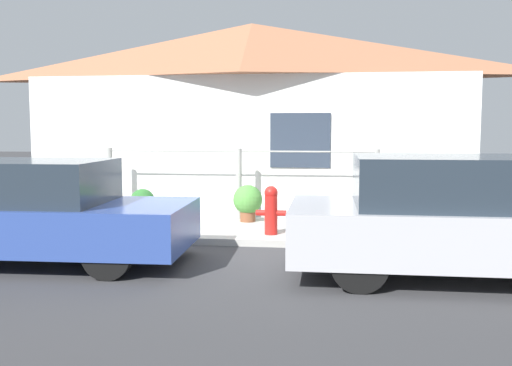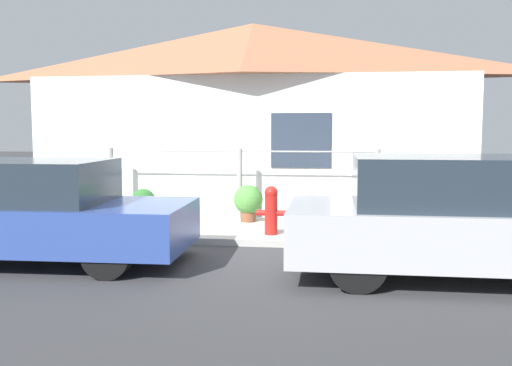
{
  "view_description": "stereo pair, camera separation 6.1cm",
  "coord_description": "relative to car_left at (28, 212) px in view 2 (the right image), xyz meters",
  "views": [
    {
      "loc": [
        1.68,
        -8.02,
        1.72
      ],
      "look_at": [
        0.53,
        0.3,
        0.9
      ],
      "focal_mm": 40.0,
      "sensor_mm": 36.0,
      "label": 1
    },
    {
      "loc": [
        1.74,
        -8.01,
        1.72
      ],
      "look_at": [
        0.53,
        0.3,
        0.9
      ],
      "focal_mm": 40.0,
      "sensor_mm": 36.0,
      "label": 2
    }
  ],
  "objects": [
    {
      "name": "house",
      "position": [
        2.17,
        4.74,
        2.38
      ],
      "size": [
        8.83,
        2.23,
        3.8
      ],
      "color": "white",
      "rests_on": "ground_plane"
    },
    {
      "name": "potted_plant_near_hydrant",
      "position": [
        2.38,
        2.91,
        -0.19
      ],
      "size": [
        0.5,
        0.5,
        0.63
      ],
      "color": "brown",
      "rests_on": "sidewalk"
    },
    {
      "name": "car_right",
      "position": [
        5.32,
        0.0,
        0.04
      ],
      "size": [
        4.07,
        1.8,
        1.4
      ],
      "rotation": [
        0.0,
        0.0,
        0.01
      ],
      "color": "#B7B7BC",
      "rests_on": "ground_plane"
    },
    {
      "name": "ground_plane",
      "position": [
        2.17,
        1.32,
        -0.65
      ],
      "size": [
        60.0,
        60.0,
        0.0
      ],
      "primitive_type": "plane",
      "color": "#38383A"
    },
    {
      "name": "car_left",
      "position": [
        0.0,
        0.0,
        0.0
      ],
      "size": [
        4.07,
        1.77,
        1.31
      ],
      "rotation": [
        0.0,
        0.0,
        0.04
      ],
      "color": "#2D4793",
      "rests_on": "ground_plane"
    },
    {
      "name": "fence",
      "position": [
        2.17,
        3.25,
        0.14
      ],
      "size": [
        4.9,
        0.1,
        1.25
      ],
      "color": "#999993",
      "rests_on": "sidewalk"
    },
    {
      "name": "fire_hydrant",
      "position": [
        2.91,
        1.79,
        -0.16
      ],
      "size": [
        0.46,
        0.21,
        0.74
      ],
      "color": "red",
      "rests_on": "sidewalk"
    },
    {
      "name": "potted_plant_by_fence",
      "position": [
        0.5,
        2.9,
        -0.25
      ],
      "size": [
        0.44,
        0.44,
        0.54
      ],
      "color": "#9E5638",
      "rests_on": "sidewalk"
    },
    {
      "name": "sidewalk",
      "position": [
        2.17,
        2.36,
        -0.6
      ],
      "size": [
        24.0,
        2.08,
        0.1
      ],
      "color": "#B2AFA8",
      "rests_on": "ground_plane"
    }
  ]
}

